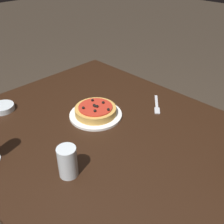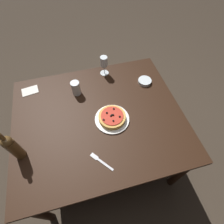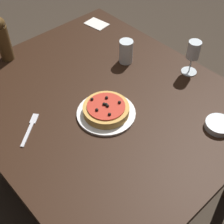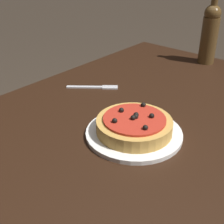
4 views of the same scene
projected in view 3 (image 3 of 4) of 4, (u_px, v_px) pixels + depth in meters
ground_plane at (104, 181)px, 1.95m from camera, size 14.00×14.00×0.00m
dining_table at (102, 110)px, 1.49m from camera, size 1.27×1.08×0.72m
dinner_plate at (106, 113)px, 1.35m from camera, size 0.26×0.26×0.01m
pizza at (106, 109)px, 1.33m from camera, size 0.20×0.20×0.05m
wine_glass at (193, 52)px, 1.47m from camera, size 0.08×0.08×0.18m
wine_bottle at (2, 37)px, 1.54m from camera, size 0.07×0.07×0.29m
water_cup at (126, 52)px, 1.57m from camera, size 0.07×0.07×0.12m
side_bowl at (219, 125)px, 1.30m from camera, size 0.11×0.11×0.03m
fork at (30, 127)px, 1.30m from camera, size 0.13×0.15×0.00m
paper_napkin at (97, 24)px, 1.87m from camera, size 0.14×0.11×0.00m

